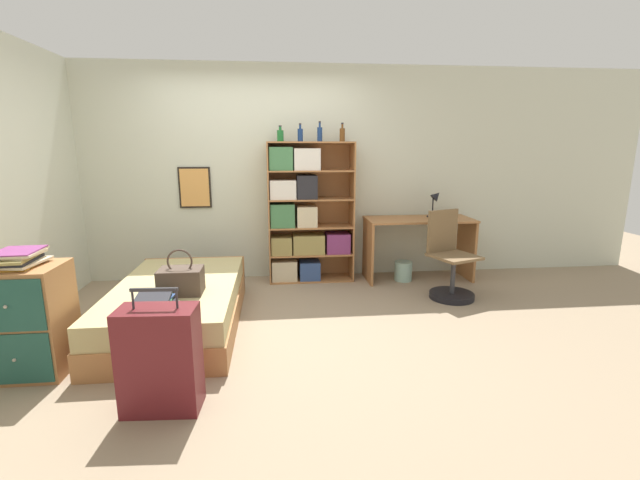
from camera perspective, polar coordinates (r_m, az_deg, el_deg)
name	(u,v)px	position (r m, az deg, el deg)	size (l,w,h in m)	color
ground_plane	(256,323)	(4.17, -8.57, -10.89)	(14.00, 14.00, 0.00)	gray
wall_back	(257,174)	(5.38, -8.35, 8.66)	(10.00, 0.09, 2.60)	beige
bed	(179,305)	(4.20, -18.35, -8.18)	(1.08, 1.90, 0.42)	#A36B3D
handbag	(181,280)	(3.81, -18.04, -5.14)	(0.36, 0.25, 0.39)	#47382D
book_stack_on_bed	(154,303)	(3.54, -21.31, -7.81)	(0.33, 0.37, 0.11)	silver
suitcase	(160,360)	(2.93, -20.54, -14.70)	(0.49, 0.28, 0.81)	#5B191E
dresser	(29,320)	(3.79, -34.29, -8.83)	(0.51, 0.47, 0.81)	#A36B3D
magazine_pile_on_dresser	(16,258)	(3.68, -35.45, -2.02)	(0.34, 0.39, 0.11)	gold
bookcase	(302,216)	(5.21, -2.40, 3.20)	(1.03, 0.35, 1.69)	#A36B3D
bottle_green	(280,135)	(5.17, -5.31, 13.72)	(0.08, 0.08, 0.18)	#1E6B2D
bottle_brown	(300,135)	(5.14, -2.65, 13.87)	(0.06, 0.06, 0.21)	navy
bottle_clear	(320,134)	(5.18, -0.03, 13.98)	(0.06, 0.06, 0.23)	navy
bottle_blue	(342,134)	(5.20, 2.98, 13.89)	(0.06, 0.06, 0.22)	brown
desk	(418,237)	(5.44, 12.99, 0.45)	(1.30, 0.56, 0.77)	#A36B3D
desk_lamp	(436,200)	(5.52, 15.16, 5.23)	(0.18, 0.14, 0.35)	black
desk_chair	(450,270)	(4.92, 16.92, -3.84)	(0.57, 0.57, 0.95)	black
waste_bin	(403,271)	(5.43, 11.04, -4.07)	(0.22, 0.22, 0.24)	#99C1B2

